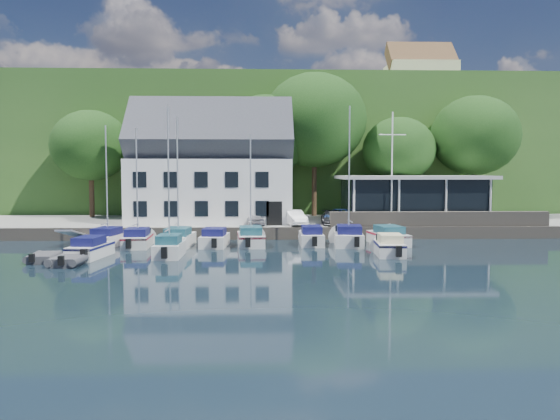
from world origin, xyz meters
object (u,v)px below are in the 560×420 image
(boat_r1_7, at_px, (388,235))
(boat_r2_4, at_px, (389,244))
(boat_r2_0, at_px, (90,247))
(car_dgrey, at_px, (331,218))
(club_pavilion, at_px, (412,198))
(car_silver, at_px, (255,217))
(boat_r1_4, at_px, (251,186))
(boat_r1_6, at_px, (349,183))
(boat_r1_2, at_px, (178,188))
(boat_r1_1, at_px, (137,189))
(harbor_building, at_px, (212,173))
(boat_r1_3, at_px, (215,237))
(car_white, at_px, (294,218))
(boat_r1_5, at_px, (311,235))
(flagpole, at_px, (392,169))
(dinghy_1, at_px, (70,258))
(dinghy_0, at_px, (43,256))
(car_blue, at_px, (339,216))
(boat_r1_0, at_px, (107,189))
(boat_r2_1, at_px, (169,188))

(boat_r1_7, relative_size, boat_r2_4, 1.26)
(boat_r2_0, bearing_deg, car_dgrey, 40.35)
(club_pavilion, bearing_deg, car_silver, -168.58)
(boat_r1_4, distance_m, boat_r1_6, 7.23)
(boat_r1_2, bearing_deg, boat_r1_1, -176.66)
(harbor_building, relative_size, boat_r1_3, 2.69)
(car_white, bearing_deg, boat_r1_7, -49.44)
(car_white, relative_size, boat_r1_5, 0.65)
(car_white, distance_m, boat_r1_7, 8.43)
(flagpole, height_order, dinghy_1, flagpole)
(harbor_building, distance_m, dinghy_0, 18.69)
(dinghy_0, bearing_deg, club_pavilion, 23.93)
(boat_r1_4, bearing_deg, harbor_building, 108.17)
(car_white, bearing_deg, boat_r1_1, -167.79)
(car_blue, bearing_deg, dinghy_1, -124.29)
(boat_r2_0, bearing_deg, dinghy_1, -91.52)
(boat_r2_4, bearing_deg, boat_r1_2, 166.71)
(car_dgrey, distance_m, car_blue, 0.88)
(boat_r1_4, bearing_deg, club_pavilion, 26.60)
(boat_r1_6, distance_m, boat_r2_4, 6.49)
(car_white, xyz_separation_m, dinghy_0, (-15.99, -11.98, -1.29))
(boat_r1_5, xyz_separation_m, dinghy_0, (-16.97, -7.11, -0.38))
(car_white, xyz_separation_m, boat_r1_1, (-11.71, -5.59, 2.59))
(boat_r1_4, height_order, boat_r2_4, boat_r1_4)
(harbor_building, height_order, flagpole, flagpole)
(club_pavilion, height_order, boat_r1_4, boat_r1_4)
(boat_r1_0, distance_m, dinghy_0, 8.25)
(car_silver, xyz_separation_m, dinghy_1, (-10.73, -13.53, -1.25))
(boat_r1_5, bearing_deg, boat_r1_0, -178.83)
(car_silver, xyz_separation_m, boat_r1_1, (-8.44, -5.96, 2.60))
(flagpole, distance_m, boat_r2_0, 24.61)
(boat_r1_3, bearing_deg, club_pavilion, 31.13)
(harbor_building, relative_size, car_dgrey, 3.68)
(car_dgrey, distance_m, boat_r1_4, 9.21)
(car_white, xyz_separation_m, boat_r1_0, (-14.05, -4.96, 2.58))
(boat_r1_7, bearing_deg, car_blue, 107.44)
(dinghy_1, bearing_deg, boat_r1_4, 38.61)
(boat_r1_0, bearing_deg, car_silver, 34.71)
(car_white, relative_size, flagpole, 0.41)
(car_dgrey, distance_m, dinghy_0, 22.84)
(boat_r1_6, xyz_separation_m, dinghy_1, (-17.69, -7.67, -4.28))
(car_dgrey, distance_m, boat_r2_0, 20.04)
(boat_r2_1, bearing_deg, car_blue, 41.97)
(boat_r1_4, bearing_deg, boat_r2_4, -32.85)
(boat_r1_0, xyz_separation_m, boat_r1_6, (17.75, -0.52, 0.44))
(boat_r2_1, bearing_deg, harbor_building, 84.40)
(car_white, relative_size, boat_r1_3, 0.71)
(car_silver, bearing_deg, dinghy_0, -141.31)
(car_white, distance_m, boat_r1_5, 5.06)
(car_blue, xyz_separation_m, boat_r2_0, (-17.52, -11.38, -1.01))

